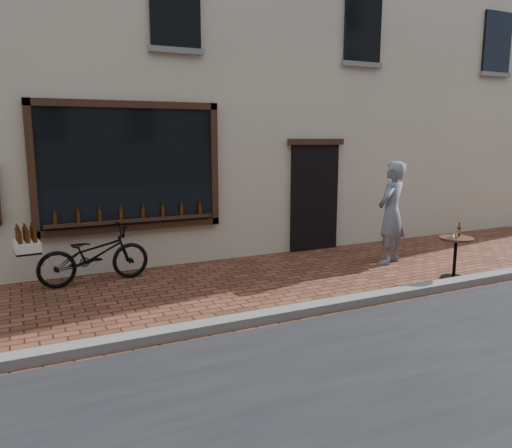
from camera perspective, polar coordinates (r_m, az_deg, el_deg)
name	(u,v)px	position (r m, az deg, el deg)	size (l,w,h in m)	color
ground	(331,315)	(6.91, 8.59, -10.25)	(90.00, 90.00, 0.00)	#4C2918
kerb	(323,306)	(7.05, 7.67, -9.31)	(90.00, 0.25, 0.12)	slate
shop_building	(178,22)	(12.66, -8.88, 21.88)	(28.00, 6.20, 10.00)	beige
cargo_bicycle	(92,255)	(8.56, -18.26, -3.33)	(2.10, 0.77, 1.00)	black
bistro_table	(456,249)	(9.02, 21.85, -2.69)	(0.55, 0.55, 0.95)	black
pedestrian	(391,213)	(9.66, 15.22, 1.23)	(0.70, 0.46, 1.92)	slate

